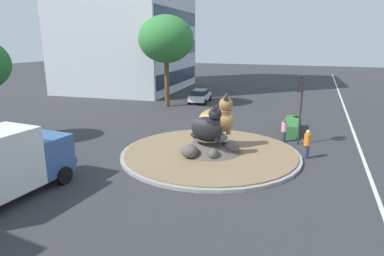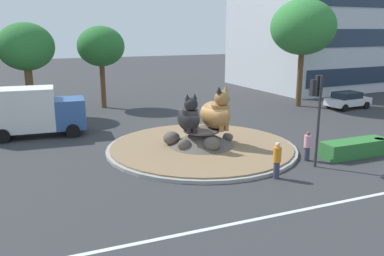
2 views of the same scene
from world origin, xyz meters
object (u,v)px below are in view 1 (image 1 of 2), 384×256
(broadleaf_tree_behind_island, at_px, (166,39))
(hatchback_near_shophouse, at_px, (200,96))
(cat_statue_tabby, at_px, (218,119))
(cat_statue_black, at_px, (208,127))
(pedestrian_pink_shirt, at_px, (284,130))
(pedestrian_orange_shirt, at_px, (307,144))
(traffic_light_mast, at_px, (300,95))
(litter_bin, at_px, (296,122))

(broadleaf_tree_behind_island, relative_size, hatchback_near_shophouse, 2.25)
(cat_statue_tabby, bearing_deg, cat_statue_black, -107.21)
(pedestrian_pink_shirt, bearing_deg, cat_statue_tabby, 50.17)
(cat_statue_tabby, bearing_deg, broadleaf_tree_behind_island, 112.20)
(cat_statue_black, xyz_separation_m, pedestrian_orange_shirt, (2.23, -5.58, -1.10))
(cat_statue_tabby, xyz_separation_m, hatchback_near_shophouse, (16.17, 6.67, -1.38))
(pedestrian_orange_shirt, distance_m, hatchback_near_shophouse, 19.79)
(traffic_light_mast, height_order, pedestrian_orange_shirt, traffic_light_mast)
(cat_statue_black, distance_m, broadleaf_tree_behind_island, 17.87)
(broadleaf_tree_behind_island, bearing_deg, pedestrian_pink_shirt, -125.18)
(broadleaf_tree_behind_island, relative_size, pedestrian_pink_shirt, 5.84)
(broadleaf_tree_behind_island, bearing_deg, hatchback_near_shophouse, -37.82)
(cat_statue_tabby, distance_m, traffic_light_mast, 5.89)
(cat_statue_black, relative_size, pedestrian_orange_shirt, 1.30)
(cat_statue_black, xyz_separation_m, pedestrian_pink_shirt, (5.27, -3.95, -1.19))
(pedestrian_pink_shirt, bearing_deg, cat_statue_black, 60.33)
(pedestrian_orange_shirt, bearing_deg, cat_statue_tabby, -104.62)
(traffic_light_mast, height_order, hatchback_near_shophouse, traffic_light_mast)
(hatchback_near_shophouse, relative_size, litter_bin, 4.69)
(cat_statue_tabby, relative_size, pedestrian_pink_shirt, 1.66)
(cat_statue_tabby, relative_size, pedestrian_orange_shirt, 1.51)
(cat_statue_black, distance_m, pedestrian_pink_shirt, 6.69)
(cat_statue_black, height_order, pedestrian_orange_shirt, cat_statue_black)
(hatchback_near_shophouse, bearing_deg, cat_statue_tabby, -162.85)
(litter_bin, bearing_deg, hatchback_near_shophouse, 53.99)
(traffic_light_mast, distance_m, pedestrian_orange_shirt, 3.78)
(cat_statue_black, bearing_deg, hatchback_near_shophouse, 116.91)
(litter_bin, bearing_deg, pedestrian_orange_shirt, -172.19)
(pedestrian_pink_shirt, bearing_deg, pedestrian_orange_shirt, 125.36)
(cat_statue_tabby, xyz_separation_m, litter_bin, (8.10, -4.43, -1.71))
(cat_statue_black, bearing_deg, pedestrian_pink_shirt, 59.86)
(hatchback_near_shophouse, bearing_deg, traffic_light_mast, -143.80)
(traffic_light_mast, height_order, broadleaf_tree_behind_island, broadleaf_tree_behind_island)
(cat_statue_black, bearing_deg, broadleaf_tree_behind_island, 129.01)
(hatchback_near_shophouse, bearing_deg, cat_statue_black, -165.08)
(broadleaf_tree_behind_island, bearing_deg, traffic_light_mast, -124.31)
(cat_statue_tabby, height_order, pedestrian_pink_shirt, cat_statue_tabby)
(cat_statue_black, bearing_deg, pedestrian_orange_shirt, 28.50)
(cat_statue_tabby, relative_size, litter_bin, 2.99)
(pedestrian_pink_shirt, distance_m, litter_bin, 4.58)
(traffic_light_mast, relative_size, hatchback_near_shophouse, 1.11)
(cat_statue_black, xyz_separation_m, litter_bin, (9.79, -4.54, -1.59))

